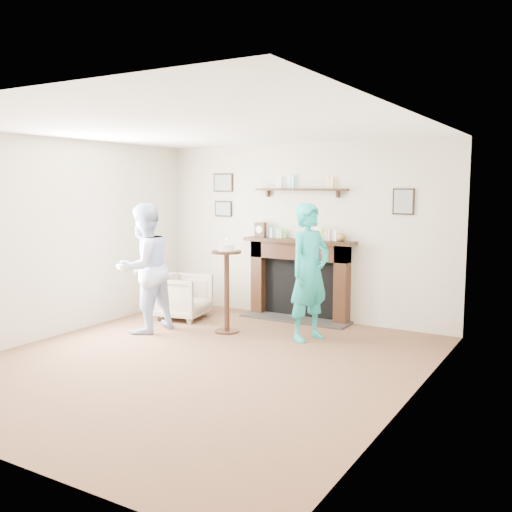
% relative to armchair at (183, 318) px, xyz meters
% --- Properties ---
extents(ground, '(5.00, 5.00, 0.00)m').
position_rel_armchair_xyz_m(ground, '(1.45, -1.55, 0.00)').
color(ground, brown).
rests_on(ground, ground).
extents(room_shell, '(4.54, 5.02, 2.52)m').
position_rel_armchair_xyz_m(room_shell, '(1.44, -0.86, 1.62)').
color(room_shell, beige).
rests_on(room_shell, ground).
extents(armchair, '(0.80, 0.79, 0.63)m').
position_rel_armchair_xyz_m(armchair, '(0.00, 0.00, 0.00)').
color(armchair, gray).
rests_on(armchair, ground).
extents(man, '(0.74, 0.90, 1.68)m').
position_rel_armchair_xyz_m(man, '(0.04, -0.84, 0.00)').
color(man, '#AAC0D5').
rests_on(man, ground).
extents(woman, '(0.58, 0.72, 1.70)m').
position_rel_armchair_xyz_m(woman, '(2.06, -0.10, 0.00)').
color(woman, '#21BFB3').
rests_on(woman, ground).
extents(pedestal_table, '(0.38, 0.38, 1.23)m').
position_rel_armchair_xyz_m(pedestal_table, '(0.98, -0.32, 0.76)').
color(pedestal_table, black).
rests_on(pedestal_table, ground).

